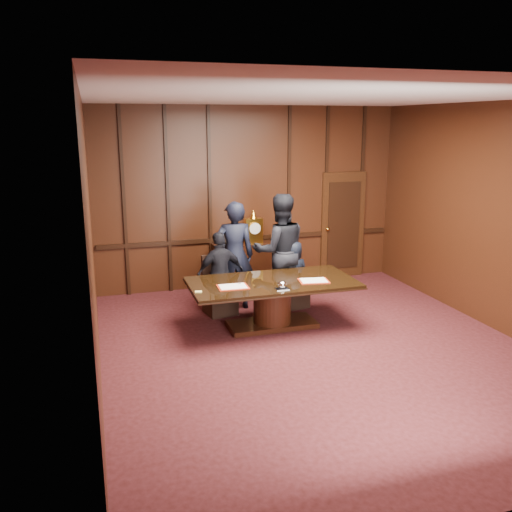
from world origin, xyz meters
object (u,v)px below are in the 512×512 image
(signatory_left, at_px, (220,274))
(witness_right, at_px, (280,251))
(sideboard, at_px, (254,263))
(witness_left, at_px, (234,256))
(signatory_right, at_px, (293,274))
(conference_table, at_px, (272,296))

(signatory_left, relative_size, witness_right, 0.71)
(sideboard, xyz_separation_m, witness_left, (-0.67, -1.09, 0.46))
(witness_left, distance_m, witness_right, 0.80)
(signatory_right, xyz_separation_m, witness_left, (-0.99, 0.27, 0.34))
(witness_right, bearing_deg, signatory_left, 12.32)
(sideboard, distance_m, signatory_left, 1.70)
(signatory_right, relative_size, witness_left, 0.64)
(witness_right, bearing_deg, conference_table, 68.80)
(witness_left, bearing_deg, conference_table, 114.67)
(witness_left, height_order, witness_right, witness_right)
(conference_table, bearing_deg, witness_left, 107.49)
(sideboard, relative_size, witness_left, 0.85)
(conference_table, height_order, signatory_left, signatory_left)
(witness_right, bearing_deg, sideboard, -80.00)
(witness_left, bearing_deg, witness_right, 179.13)
(witness_left, bearing_deg, sideboard, -114.44)
(conference_table, distance_m, signatory_right, 1.03)
(signatory_left, bearing_deg, conference_table, 119.84)
(signatory_left, distance_m, witness_right, 1.15)
(sideboard, distance_m, witness_right, 1.31)
(conference_table, relative_size, signatory_right, 2.18)
(sideboard, height_order, witness_right, witness_right)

